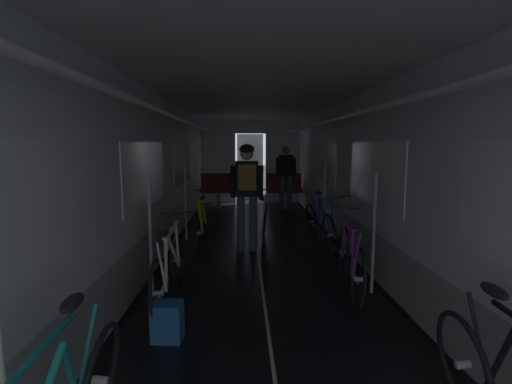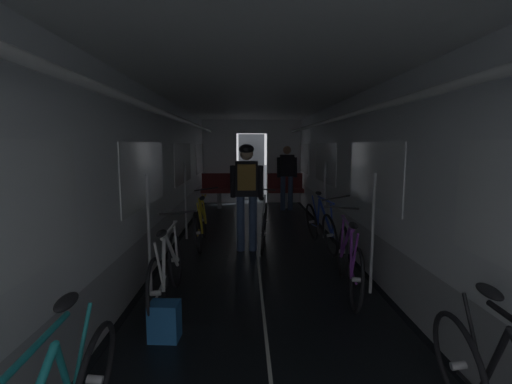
{
  "view_description": "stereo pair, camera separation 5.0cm",
  "coord_description": "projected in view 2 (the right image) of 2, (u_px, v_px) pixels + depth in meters",
  "views": [
    {
      "loc": [
        -0.23,
        -2.03,
        1.72
      ],
      "look_at": [
        0.0,
        4.45,
        0.9
      ],
      "focal_mm": 26.16,
      "sensor_mm": 36.0,
      "label": 1
    },
    {
      "loc": [
        -0.18,
        -2.03,
        1.72
      ],
      "look_at": [
        0.0,
        4.45,
        0.9
      ],
      "focal_mm": 26.16,
      "sensor_mm": 36.0,
      "label": 2
    }
  ],
  "objects": [
    {
      "name": "bench_seat_far_right",
      "position": [
        285.0,
        187.0,
        10.19
      ],
      "size": [
        0.98,
        0.51,
        0.95
      ],
      "color": "gray",
      "rests_on": "ground"
    },
    {
      "name": "bicycle_yellow",
      "position": [
        201.0,
        223.0,
        6.38
      ],
      "size": [
        0.44,
        1.69,
        0.96
      ],
      "color": "black",
      "rests_on": "ground"
    },
    {
      "name": "train_car_shell",
      "position": [
        258.0,
        146.0,
        5.59
      ],
      "size": [
        3.14,
        12.34,
        2.57
      ],
      "color": "black",
      "rests_on": "ground"
    },
    {
      "name": "backpack_on_floor",
      "position": [
        165.0,
        321.0,
        3.29
      ],
      "size": [
        0.27,
        0.22,
        0.34
      ],
      "primitive_type": "cube",
      "rotation": [
        0.0,
        0.0,
        -0.07
      ],
      "color": "#1E5693",
      "rests_on": "ground"
    },
    {
      "name": "bench_seat_far_left",
      "position": [
        219.0,
        187.0,
        10.14
      ],
      "size": [
        0.98,
        0.51,
        0.95
      ],
      "color": "gray",
      "rests_on": "ground"
    },
    {
      "name": "bicycle_white",
      "position": [
        167.0,
        270.0,
        3.99
      ],
      "size": [
        0.44,
        1.69,
        0.95
      ],
      "color": "black",
      "rests_on": "ground"
    },
    {
      "name": "person_standing_near_bench",
      "position": [
        287.0,
        173.0,
        9.77
      ],
      "size": [
        0.53,
        0.23,
        1.69
      ],
      "color": "#384C75",
      "rests_on": "ground"
    },
    {
      "name": "bicycle_blue",
      "position": [
        320.0,
        225.0,
        6.26
      ],
      "size": [
        0.5,
        1.69,
        0.96
      ],
      "color": "black",
      "rests_on": "ground"
    },
    {
      "name": "bicycle_silver_in_aisle",
      "position": [
        264.0,
        224.0,
        6.31
      ],
      "size": [
        0.44,
        1.69,
        0.95
      ],
      "color": "black",
      "rests_on": "ground"
    },
    {
      "name": "bicycle_purple",
      "position": [
        349.0,
        260.0,
        4.34
      ],
      "size": [
        0.44,
        1.69,
        0.94
      ],
      "color": "black",
      "rests_on": "ground"
    },
    {
      "name": "person_cyclist_aisle",
      "position": [
        247.0,
        186.0,
        5.95
      ],
      "size": [
        0.53,
        0.39,
        1.73
      ],
      "color": "#384C75",
      "rests_on": "ground"
    }
  ]
}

